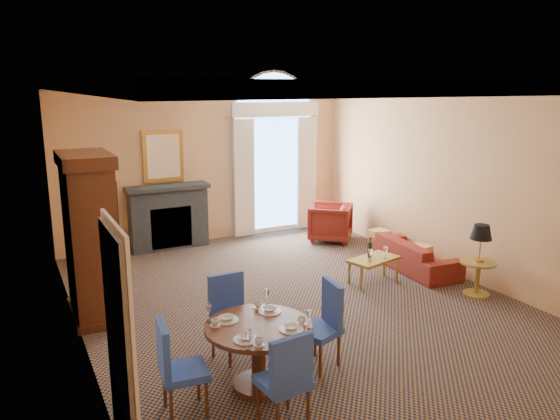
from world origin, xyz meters
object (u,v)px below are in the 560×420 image
sofa (414,254)px  coffee_table (374,259)px  armoire (91,240)px  dining_table (259,341)px  armchair (330,222)px  side_table (480,252)px

sofa → coffee_table: coffee_table is taller
armoire → sofa: size_ratio=1.24×
dining_table → armchair: size_ratio=1.35×
sofa → armchair: 2.21m
side_table → sofa: bearing=92.1°
dining_table → armchair: dining_table is taller
dining_table → side_table: 4.16m
dining_table → coffee_table: (2.97, 2.00, -0.13)m
armoire → armchair: size_ratio=2.71×
armchair → coffee_table: (-0.70, -2.42, 0.02)m
dining_table → coffee_table: dining_table is taller
armoire → side_table: bearing=-19.5°
dining_table → side_table: side_table is taller
sofa → side_table: size_ratio=1.68×
dining_table → armoire: bearing=114.6°
sofa → armchair: bearing=13.7°
armoire → side_table: (5.32, -1.88, -0.40)m
armoire → side_table: armoire is taller
dining_table → coffee_table: 3.58m
dining_table → side_table: (4.07, 0.84, 0.16)m
armoire → coffee_table: bearing=-9.8°
armoire → armchair: (4.92, 1.70, -0.72)m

